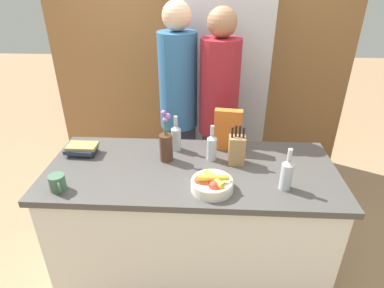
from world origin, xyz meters
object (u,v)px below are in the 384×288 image
object	(u,v)px
fruit_bowl	(211,184)
bottle_vinegar	(212,146)
refrigerator	(219,87)
flower_vase	(166,144)
coffee_mug	(58,183)
cereal_box	(228,130)
bottle_oil	(287,173)
person_in_blue	(218,112)
knife_block	(237,150)
bottle_wine	(176,137)
person_at_sink	(179,105)
book_stack	(82,149)

from	to	relation	value
fruit_bowl	bottle_vinegar	distance (m)	0.35
refrigerator	flower_vase	world-z (taller)	refrigerator
coffee_mug	cereal_box	bearing A→B (deg)	28.93
bottle_oil	person_in_blue	size ratio (longest dim) A/B	0.14
knife_block	bottle_wine	world-z (taller)	knife_block
flower_vase	person_at_sink	world-z (taller)	person_at_sink
refrigerator	flower_vase	xyz separation A→B (m)	(-0.37, -1.13, -0.01)
refrigerator	flower_vase	size ratio (longest dim) A/B	5.85
bottle_oil	person_in_blue	world-z (taller)	person_in_blue
refrigerator	coffee_mug	world-z (taller)	refrigerator
refrigerator	person_in_blue	xyz separation A→B (m)	(-0.02, -0.61, 0.00)
bottle_vinegar	bottle_wine	distance (m)	0.27
bottle_vinegar	person_at_sink	xyz separation A→B (m)	(-0.27, 0.57, 0.06)
flower_vase	bottle_vinegar	bearing A→B (deg)	5.11
flower_vase	bottle_wine	world-z (taller)	flower_vase
fruit_bowl	flower_vase	xyz separation A→B (m)	(-0.29, 0.32, 0.07)
flower_vase	bottle_wine	size ratio (longest dim) A/B	1.40
knife_block	book_stack	bearing A→B (deg)	176.62
fruit_bowl	bottle_wine	xyz separation A→B (m)	(-0.24, 0.46, 0.05)
cereal_box	bottle_wine	xyz separation A→B (m)	(-0.35, -0.03, -0.05)
cereal_box	coffee_mug	xyz separation A→B (m)	(-0.97, -0.54, -0.10)
flower_vase	book_stack	xyz separation A→B (m)	(-0.58, 0.05, -0.08)
bottle_oil	person_in_blue	distance (m)	0.88
coffee_mug	bottle_oil	distance (m)	1.28
refrigerator	coffee_mug	size ratio (longest dim) A/B	17.40
coffee_mug	book_stack	xyz separation A→B (m)	(-0.01, 0.41, -0.01)
book_stack	person_at_sink	distance (m)	0.83
refrigerator	book_stack	xyz separation A→B (m)	(-0.94, -1.09, -0.09)
bottle_vinegar	knife_block	bearing A→B (deg)	-14.53
bottle_oil	person_at_sink	size ratio (longest dim) A/B	0.14
cereal_box	person_in_blue	size ratio (longest dim) A/B	0.16
knife_block	cereal_box	size ratio (longest dim) A/B	0.91
coffee_mug	flower_vase	bearing A→B (deg)	32.30
flower_vase	coffee_mug	xyz separation A→B (m)	(-0.57, -0.36, -0.07)
fruit_bowl	bottle_wine	distance (m)	0.52
fruit_bowl	person_at_sink	bearing A→B (deg)	106.16
book_stack	person_at_sink	world-z (taller)	person_at_sink
fruit_bowl	bottle_oil	bearing A→B (deg)	5.31
bottle_vinegar	bottle_wine	bearing A→B (deg)	154.18
book_stack	knife_block	bearing A→B (deg)	-3.38
refrigerator	bottle_oil	size ratio (longest dim) A/B	8.00
flower_vase	bottle_wine	distance (m)	0.15
coffee_mug	person_in_blue	distance (m)	1.27
coffee_mug	bottle_vinegar	world-z (taller)	bottle_vinegar
bottle_oil	bottle_vinegar	xyz separation A→B (m)	(-0.42, 0.30, -0.01)
refrigerator	fruit_bowl	xyz separation A→B (m)	(-0.07, -1.45, -0.08)
book_stack	refrigerator	bearing A→B (deg)	49.03
flower_vase	person_at_sink	distance (m)	0.60
flower_vase	cereal_box	world-z (taller)	flower_vase
refrigerator	bottle_wine	distance (m)	1.04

